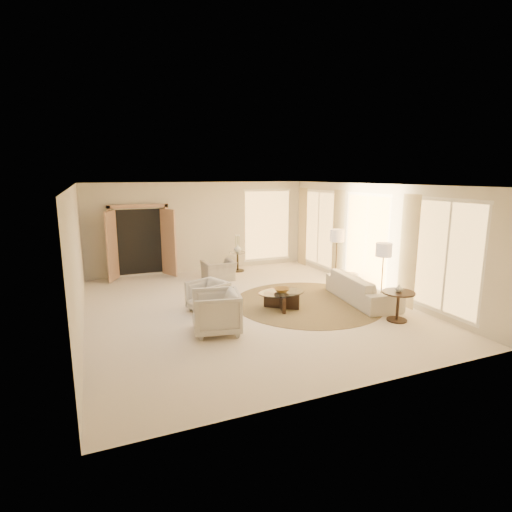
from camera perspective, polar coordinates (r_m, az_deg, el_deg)
name	(u,v)px	position (r m, az deg, el deg)	size (l,w,h in m)	color
room	(246,248)	(9.02, -1.37, 1.20)	(7.04, 8.04, 2.83)	beige
windows_right	(368,240)	(10.83, 15.72, 2.24)	(0.10, 6.40, 2.40)	#FFC266
window_back_corner	(267,225)	(13.51, 1.65, 4.42)	(1.70, 0.10, 2.40)	#FFC266
curtains_right	(346,237)	(11.51, 12.75, 2.66)	(0.06, 5.20, 2.60)	tan
french_doors	(140,242)	(12.31, -16.22, 1.94)	(1.95, 0.66, 2.16)	tan
area_rug	(308,302)	(9.74, 7.40, -6.57)	(3.58, 3.58, 0.01)	#3F321D
sofa	(362,288)	(10.01, 14.93, -4.46)	(2.23, 0.87, 0.65)	beige
armchair_left	(208,295)	(9.02, -6.91, -5.52)	(0.74, 0.70, 0.77)	beige
armchair_right	(216,310)	(7.79, -5.71, -7.71)	(0.88, 0.82, 0.91)	beige
accent_chair	(219,267)	(11.62, -5.36, -1.61)	(0.88, 0.57, 0.77)	gray
coffee_table	(282,298)	(9.18, 3.67, -6.02)	(1.37, 1.37, 0.40)	black
end_table	(398,301)	(8.88, 19.63, -6.07)	(0.67, 0.67, 0.63)	black
side_table	(238,260)	(12.69, -2.64, -0.53)	(0.53, 0.53, 0.62)	#2C2519
floor_lamp_near	(337,238)	(10.99, 11.51, 2.52)	(0.38, 0.38, 1.58)	#2C2519
floor_lamp_far	(384,253)	(9.53, 17.77, 0.44)	(0.36, 0.36, 1.50)	#2C2519
bowl	(282,290)	(9.12, 3.69, -4.86)	(0.35, 0.35, 0.09)	brown
end_vase	(399,288)	(8.80, 19.76, -4.35)	(0.16, 0.16, 0.16)	silver
side_vase	(238,248)	(12.62, -2.65, 1.09)	(0.24, 0.24, 0.25)	silver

